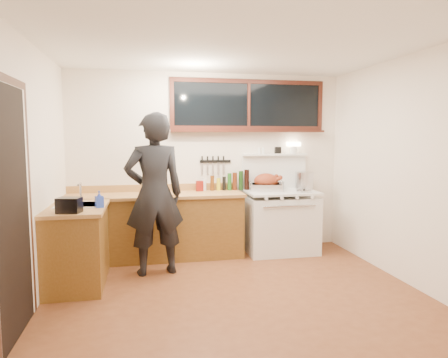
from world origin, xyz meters
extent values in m
cube|color=brown|center=(0.00, 0.00, -0.01)|extent=(4.00, 3.50, 0.02)
cube|color=white|center=(0.00, 1.77, 1.30)|extent=(4.00, 0.05, 2.60)
cube|color=white|center=(0.00, -1.77, 1.30)|extent=(4.00, 0.05, 2.60)
cube|color=white|center=(-2.02, 0.00, 1.30)|extent=(0.05, 3.50, 2.60)
cube|color=white|center=(2.02, 0.00, 1.30)|extent=(0.05, 3.50, 2.60)
cube|color=white|center=(0.00, 0.00, 2.62)|extent=(4.00, 3.50, 0.05)
cube|color=brown|center=(-0.80, 1.45, 0.43)|extent=(2.40, 0.60, 0.86)
cube|color=#B17F46|center=(-0.80, 1.44, 0.88)|extent=(2.44, 0.64, 0.04)
cube|color=#B17F46|center=(-0.80, 1.74, 0.95)|extent=(2.40, 0.03, 0.10)
sphere|color=#B78C38|center=(-1.80, 1.17, 0.70)|extent=(0.03, 0.03, 0.03)
sphere|color=#B78C38|center=(-1.30, 1.17, 0.70)|extent=(0.03, 0.03, 0.03)
sphere|color=#B78C38|center=(-0.80, 1.17, 0.70)|extent=(0.03, 0.03, 0.03)
sphere|color=#B78C38|center=(-0.30, 1.17, 0.70)|extent=(0.03, 0.03, 0.03)
sphere|color=#B78C38|center=(0.15, 1.17, 0.70)|extent=(0.03, 0.03, 0.03)
cube|color=brown|center=(-1.70, 0.62, 0.43)|extent=(0.60, 1.05, 0.86)
cube|color=#B17F46|center=(-1.69, 0.62, 0.88)|extent=(0.64, 1.09, 0.04)
cube|color=white|center=(-1.68, 0.70, 0.84)|extent=(0.45, 0.40, 0.14)
cube|color=white|center=(-1.68, 0.70, 0.91)|extent=(0.50, 0.45, 0.01)
cylinder|color=silver|center=(-1.68, 0.88, 1.02)|extent=(0.02, 0.02, 0.24)
cylinder|color=silver|center=(-1.68, 0.80, 1.13)|extent=(0.02, 0.18, 0.02)
cube|color=white|center=(1.00, 1.40, 0.41)|extent=(1.00, 0.70, 0.82)
cube|color=white|center=(1.00, 1.40, 0.89)|extent=(1.02, 0.72, 0.03)
cube|color=white|center=(1.00, 1.06, 0.52)|extent=(0.88, 0.02, 0.46)
cylinder|color=silver|center=(1.00, 1.03, 0.74)|extent=(0.75, 0.02, 0.02)
cylinder|color=white|center=(0.67, 1.04, 0.85)|extent=(0.04, 0.03, 0.04)
cylinder|color=white|center=(0.89, 1.04, 0.85)|extent=(0.04, 0.03, 0.04)
cylinder|color=white|center=(1.11, 1.04, 0.85)|extent=(0.04, 0.03, 0.04)
cylinder|color=white|center=(1.33, 1.04, 0.85)|extent=(0.04, 0.03, 0.04)
cube|color=white|center=(1.00, 1.72, 1.15)|extent=(1.00, 0.05, 0.50)
cube|color=white|center=(1.00, 1.69, 1.41)|extent=(1.00, 0.12, 0.03)
cylinder|color=white|center=(1.30, 1.69, 1.48)|extent=(0.11, 0.11, 0.11)
cube|color=#FFE5B2|center=(1.30, 1.69, 1.57)|extent=(0.19, 0.10, 0.06)
cube|color=black|center=(1.05, 1.69, 1.48)|extent=(0.09, 0.05, 0.10)
cylinder|color=white|center=(0.82, 1.69, 1.47)|extent=(0.04, 0.04, 0.09)
cylinder|color=white|center=(0.76, 1.69, 1.47)|extent=(0.04, 0.04, 0.09)
cube|color=black|center=(0.60, 1.73, 2.15)|extent=(2.20, 0.01, 0.62)
cube|color=#33140E|center=(0.60, 1.73, 2.49)|extent=(2.32, 0.04, 0.06)
cube|color=#33140E|center=(0.60, 1.73, 1.81)|extent=(2.32, 0.04, 0.06)
cube|color=#33140E|center=(-0.53, 1.73, 2.15)|extent=(0.06, 0.04, 0.62)
cube|color=#33140E|center=(1.73, 1.73, 2.15)|extent=(0.06, 0.04, 0.62)
cube|color=#33140E|center=(0.60, 1.73, 2.15)|extent=(0.04, 0.04, 0.62)
cube|color=#33140E|center=(0.60, 1.68, 1.76)|extent=(2.32, 0.13, 0.03)
cube|color=black|center=(-1.99, -0.55, 1.05)|extent=(0.01, 0.86, 2.10)
cube|color=#33140E|center=(-1.99, -0.07, 1.05)|extent=(0.01, 0.07, 2.10)
cube|color=#33140E|center=(-1.99, -0.55, 2.14)|extent=(0.01, 1.04, 0.07)
cube|color=black|center=(0.10, 1.74, 1.32)|extent=(0.46, 0.02, 0.04)
cube|color=silver|center=(-0.10, 1.72, 1.21)|extent=(0.02, 0.00, 0.18)
cube|color=black|center=(-0.10, 1.72, 1.35)|extent=(0.02, 0.02, 0.10)
cube|color=silver|center=(-0.02, 1.72, 1.21)|extent=(0.02, 0.00, 0.18)
cube|color=black|center=(-0.02, 1.72, 1.35)|extent=(0.02, 0.02, 0.10)
cube|color=silver|center=(0.06, 1.72, 1.21)|extent=(0.02, 0.00, 0.18)
cube|color=black|center=(0.06, 1.72, 1.35)|extent=(0.02, 0.02, 0.10)
cube|color=silver|center=(0.14, 1.72, 1.21)|extent=(0.03, 0.00, 0.18)
cube|color=black|center=(0.14, 1.72, 1.35)|extent=(0.02, 0.02, 0.10)
cube|color=silver|center=(0.22, 1.72, 1.21)|extent=(0.03, 0.00, 0.18)
cube|color=black|center=(0.22, 1.72, 1.35)|extent=(0.02, 0.02, 0.10)
imported|color=black|center=(-0.82, 0.82, 0.99)|extent=(0.79, 0.58, 1.97)
imported|color=blue|center=(-1.43, 0.50, 0.99)|extent=(0.11, 0.11, 0.19)
cube|color=black|center=(-1.70, 0.23, 0.98)|extent=(0.26, 0.21, 0.16)
cube|color=#B17F46|center=(-0.75, 1.29, 0.91)|extent=(0.46, 0.39, 0.02)
ellipsoid|color=maroon|center=(-0.75, 1.29, 0.97)|extent=(0.25, 0.20, 0.13)
sphere|color=maroon|center=(-0.65, 1.35, 1.00)|extent=(0.05, 0.05, 0.05)
sphere|color=maroon|center=(-0.65, 1.24, 1.00)|extent=(0.05, 0.05, 0.05)
cube|color=silver|center=(0.80, 1.48, 0.95)|extent=(0.52, 0.44, 0.10)
cube|color=#3F3F42|center=(0.80, 1.48, 0.98)|extent=(0.46, 0.38, 0.03)
torus|color=silver|center=(0.56, 1.48, 1.00)|extent=(0.04, 0.10, 0.10)
torus|color=silver|center=(1.04, 1.48, 1.00)|extent=(0.04, 0.10, 0.10)
ellipsoid|color=maroon|center=(0.80, 1.48, 1.04)|extent=(0.40, 0.34, 0.23)
cylinder|color=maroon|center=(0.92, 1.39, 1.06)|extent=(0.13, 0.08, 0.10)
sphere|color=maroon|center=(0.99, 1.39, 1.09)|extent=(0.07, 0.07, 0.07)
cylinder|color=maroon|center=(0.92, 1.56, 1.06)|extent=(0.13, 0.08, 0.10)
sphere|color=maroon|center=(0.99, 1.56, 1.09)|extent=(0.07, 0.07, 0.07)
cylinder|color=silver|center=(1.42, 1.54, 1.03)|extent=(0.33, 0.33, 0.26)
cylinder|color=silver|center=(1.05, 1.61, 0.96)|extent=(0.19, 0.19, 0.12)
cylinder|color=black|center=(1.08, 1.73, 1.01)|extent=(0.05, 0.15, 0.02)
cylinder|color=silver|center=(1.30, 1.25, 0.91)|extent=(0.24, 0.24, 0.02)
sphere|color=black|center=(1.30, 1.25, 0.93)|extent=(0.03, 0.03, 0.03)
cube|color=maroon|center=(-0.15, 1.62, 0.97)|extent=(0.10, 0.08, 0.15)
cylinder|color=white|center=(-0.09, 1.67, 0.98)|extent=(0.11, 0.11, 0.17)
cylinder|color=black|center=(0.03, 1.63, 1.01)|extent=(0.06, 0.06, 0.22)
cylinder|color=black|center=(0.13, 1.63, 0.99)|extent=(0.06, 0.06, 0.18)
cylinder|color=black|center=(0.21, 1.63, 1.00)|extent=(0.05, 0.05, 0.20)
cylinder|color=black|center=(0.29, 1.63, 1.02)|extent=(0.06, 0.06, 0.25)
cylinder|color=black|center=(0.37, 1.63, 1.03)|extent=(0.07, 0.07, 0.26)
cylinder|color=black|center=(0.46, 1.63, 1.04)|extent=(0.06, 0.06, 0.28)
cylinder|color=black|center=(0.55, 1.63, 1.05)|extent=(0.07, 0.07, 0.30)
camera|label=1|loc=(-0.94, -4.05, 1.68)|focal=32.00mm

